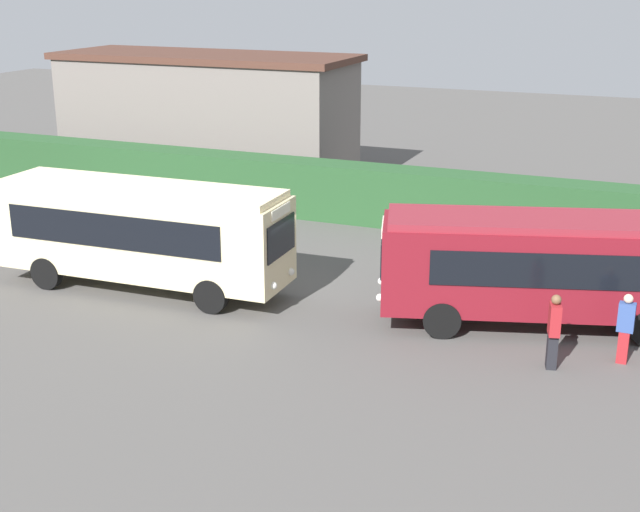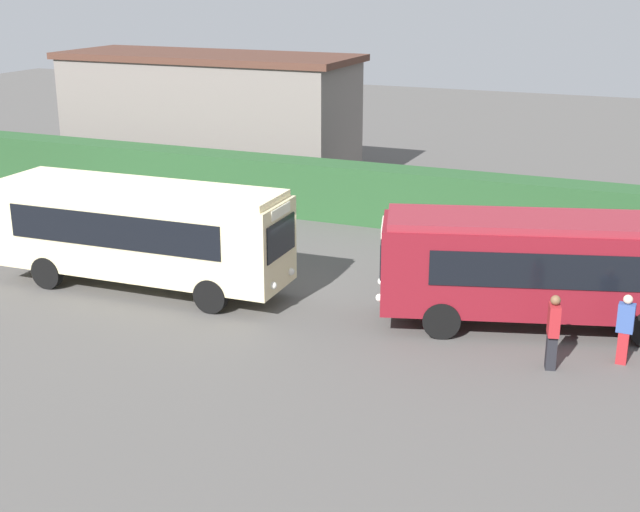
{
  "view_description": "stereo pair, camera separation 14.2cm",
  "coord_description": "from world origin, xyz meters",
  "px_view_note": "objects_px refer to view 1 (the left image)",
  "views": [
    {
      "loc": [
        11.08,
        -21.69,
        9.16
      ],
      "look_at": [
        1.91,
        0.39,
        1.41
      ],
      "focal_mm": 48.94,
      "sensor_mm": 36.0,
      "label": 1
    },
    {
      "loc": [
        11.21,
        -21.64,
        9.16
      ],
      "look_at": [
        1.91,
        0.39,
        1.41
      ],
      "focal_mm": 48.94,
      "sensor_mm": 36.0,
      "label": 2
    }
  ],
  "objects_px": {
    "bus_maroon": "(542,264)",
    "person_right": "(625,327)",
    "person_left": "(446,255)",
    "person_center": "(554,330)",
    "bus_cream": "(142,230)"
  },
  "relations": [
    {
      "from": "bus_maroon",
      "to": "person_left",
      "type": "xyz_separation_m",
      "value": [
        -3.21,
        2.32,
        -0.84
      ]
    },
    {
      "from": "bus_cream",
      "to": "person_center",
      "type": "bearing_deg",
      "value": -6.3
    },
    {
      "from": "person_left",
      "to": "person_center",
      "type": "bearing_deg",
      "value": 70.16
    },
    {
      "from": "person_right",
      "to": "person_center",
      "type": "bearing_deg",
      "value": 123.96
    },
    {
      "from": "bus_maroon",
      "to": "person_left",
      "type": "height_order",
      "value": "bus_maroon"
    },
    {
      "from": "bus_maroon",
      "to": "person_right",
      "type": "bearing_deg",
      "value": 128.45
    },
    {
      "from": "person_center",
      "to": "person_right",
      "type": "distance_m",
      "value": 1.86
    },
    {
      "from": "bus_maroon",
      "to": "person_left",
      "type": "distance_m",
      "value": 4.05
    },
    {
      "from": "bus_cream",
      "to": "person_center",
      "type": "xyz_separation_m",
      "value": [
        12.27,
        -0.99,
        -0.86
      ]
    },
    {
      "from": "bus_cream",
      "to": "person_right",
      "type": "xyz_separation_m",
      "value": [
        13.84,
        0.01,
        -0.91
      ]
    },
    {
      "from": "person_center",
      "to": "person_right",
      "type": "xyz_separation_m",
      "value": [
        1.57,
        0.99,
        -0.05
      ]
    },
    {
      "from": "person_right",
      "to": "bus_cream",
      "type": "bearing_deg",
      "value": 91.69
    },
    {
      "from": "bus_cream",
      "to": "person_left",
      "type": "height_order",
      "value": "bus_cream"
    },
    {
      "from": "person_left",
      "to": "person_right",
      "type": "distance_m",
      "value": 6.79
    },
    {
      "from": "bus_cream",
      "to": "person_right",
      "type": "height_order",
      "value": "bus_cream"
    }
  ]
}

